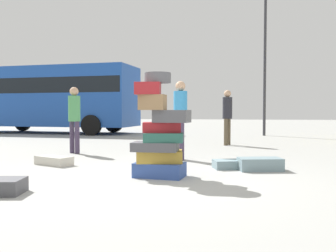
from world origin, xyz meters
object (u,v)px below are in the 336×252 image
at_px(suitcase_slate_foreground_far, 260,164).
at_px(person_passerby_in_red, 227,112).
at_px(suitcase_slate_behind_tower, 229,164).
at_px(lamp_post, 265,29).
at_px(parked_bus, 53,95).
at_px(suitcase_cream_left_side, 54,161).
at_px(person_tourist_with_camera, 180,113).
at_px(person_bearded_onlooker, 74,114).
at_px(suitcase_charcoal_foreground_near, 0,186).
at_px(suitcase_tower, 160,137).

relative_size(suitcase_slate_foreground_far, person_passerby_in_red, 0.44).
bearing_deg(suitcase_slate_behind_tower, lamp_post, 63.73).
relative_size(suitcase_slate_behind_tower, lamp_post, 0.08).
relative_size(suitcase_slate_foreground_far, parked_bus, 0.09).
distance_m(suitcase_cream_left_side, person_tourist_with_camera, 2.83).
height_order(suitcase_cream_left_side, person_bearded_onlooker, person_bearded_onlooker).
bearing_deg(lamp_post, suitcase_slate_behind_tower, -98.96).
bearing_deg(suitcase_charcoal_foreground_near, person_tourist_with_camera, 52.84).
bearing_deg(person_passerby_in_red, lamp_post, -174.70).
xyz_separation_m(suitcase_charcoal_foreground_near, suitcase_cream_left_side, (-0.52, 2.48, -0.01)).
height_order(suitcase_tower, lamp_post, lamp_post).
height_order(suitcase_slate_foreground_far, parked_bus, parked_bus).
bearing_deg(person_bearded_onlooker, person_passerby_in_red, 67.90).
distance_m(suitcase_tower, parked_bus, 13.09).
xyz_separation_m(suitcase_tower, lamp_post, (2.60, 10.52, 3.96)).
xyz_separation_m(suitcase_tower, person_tourist_with_camera, (0.05, 2.15, 0.37)).
bearing_deg(suitcase_tower, person_bearded_onlooker, 133.67).
height_order(suitcase_cream_left_side, person_passerby_in_red, person_passerby_in_red).
bearing_deg(suitcase_slate_behind_tower, suitcase_tower, -152.89).
distance_m(parked_bus, lamp_post, 10.36).
xyz_separation_m(suitcase_cream_left_side, lamp_post, (4.94, 9.55, 4.53)).
xyz_separation_m(suitcase_charcoal_foreground_near, person_tourist_with_camera, (1.87, 3.66, 0.93)).
bearing_deg(person_passerby_in_red, person_bearded_onlooker, -29.38).
xyz_separation_m(suitcase_slate_behind_tower, lamp_post, (1.49, 9.43, 4.54)).
bearing_deg(suitcase_slate_behind_tower, parked_bus, 113.96).
relative_size(suitcase_charcoal_foreground_near, suitcase_cream_left_side, 0.74).
height_order(suitcase_slate_behind_tower, person_tourist_with_camera, person_tourist_with_camera).
height_order(suitcase_slate_behind_tower, lamp_post, lamp_post).
xyz_separation_m(suitcase_charcoal_foreground_near, suitcase_slate_behind_tower, (2.93, 2.60, -0.02)).
height_order(suitcase_slate_behind_tower, person_passerby_in_red, person_passerby_in_red).
bearing_deg(suitcase_slate_foreground_far, person_passerby_in_red, 84.61).
xyz_separation_m(suitcase_charcoal_foreground_near, person_passerby_in_red, (2.86, 7.29, 0.93)).
distance_m(suitcase_charcoal_foreground_near, lamp_post, 13.59).
bearing_deg(suitcase_tower, parked_bus, 124.42).
distance_m(suitcase_cream_left_side, person_bearded_onlooker, 2.18).
bearing_deg(person_bearded_onlooker, person_tourist_with_camera, 15.86).
distance_m(suitcase_slate_foreground_far, parked_bus, 13.44).
bearing_deg(lamp_post, person_passerby_in_red, -108.17).
relative_size(person_bearded_onlooker, person_tourist_with_camera, 0.97).
relative_size(suitcase_slate_foreground_far, person_bearded_onlooker, 0.46).
xyz_separation_m(suitcase_charcoal_foreground_near, parked_bus, (-5.55, 12.27, 1.73)).
height_order(person_bearded_onlooker, parked_bus, parked_bus).
xyz_separation_m(person_tourist_with_camera, person_passerby_in_red, (0.99, 3.63, -0.00)).
height_order(person_passerby_in_red, parked_bus, parked_bus).
distance_m(suitcase_tower, lamp_post, 11.54).
bearing_deg(suitcase_charcoal_foreground_near, suitcase_tower, 29.63).
bearing_deg(suitcase_slate_behind_tower, person_tourist_with_camera, 117.95).
distance_m(person_tourist_with_camera, person_passerby_in_red, 3.76).
bearing_deg(person_passerby_in_red, suitcase_slate_behind_tower, 24.33).
distance_m(suitcase_slate_foreground_far, person_bearded_onlooker, 4.91).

